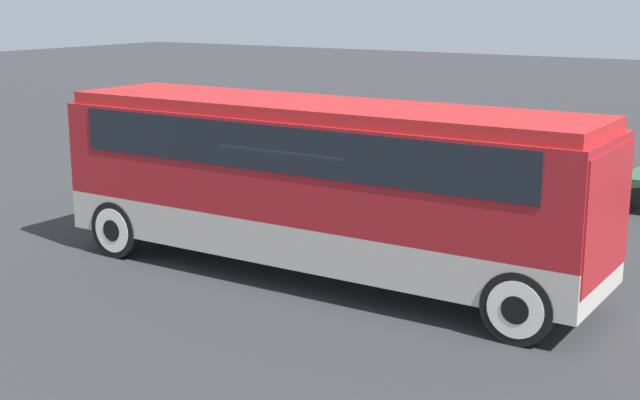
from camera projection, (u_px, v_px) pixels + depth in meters
ground_plane at (320, 276)px, 16.26m from camera, size 120.00×120.00×0.00m
tour_bus at (325, 174)px, 15.77m from camera, size 10.18×2.52×3.18m
parked_car_near at (275, 168)px, 22.82m from camera, size 4.43×1.93×1.41m
parked_car_far at (303, 152)px, 25.13m from camera, size 4.22×1.86×1.38m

